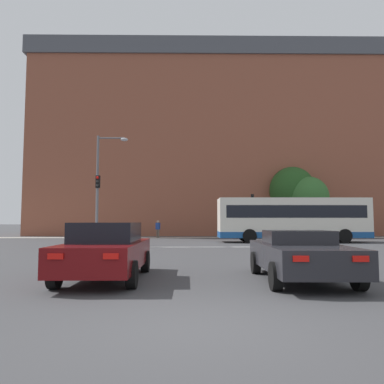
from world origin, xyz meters
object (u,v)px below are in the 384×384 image
(street_lamp_junction, at_px, (103,178))
(pedestrian_walking_east, at_px, (158,228))
(car_saloon_left, at_px, (107,250))
(traffic_light_far_right, at_px, (253,208))
(bus_crossing_lead, at_px, (292,219))
(car_roadster_right, at_px, (299,255))
(traffic_light_near_left, at_px, (97,199))
(pedestrian_waiting, at_px, (241,226))

(street_lamp_junction, bearing_deg, pedestrian_walking_east, 75.38)
(car_saloon_left, xyz_separation_m, traffic_light_far_right, (8.26, 24.98, 2.00))
(car_saloon_left, distance_m, bus_crossing_lead, 20.43)
(street_lamp_junction, bearing_deg, car_roadster_right, -60.27)
(traffic_light_near_left, relative_size, street_lamp_junction, 0.61)
(car_saloon_left, height_order, pedestrian_waiting, pedestrian_waiting)
(car_roadster_right, height_order, traffic_light_far_right, traffic_light_far_right)
(pedestrian_walking_east, bearing_deg, street_lamp_junction, -77.45)
(bus_crossing_lead, xyz_separation_m, traffic_light_far_right, (-1.69, 7.16, 1.02))
(car_roadster_right, bearing_deg, pedestrian_waiting, 86.35)
(traffic_light_far_right, height_order, street_lamp_junction, street_lamp_junction)
(traffic_light_far_right, relative_size, street_lamp_junction, 0.57)
(traffic_light_near_left, distance_m, street_lamp_junction, 1.78)
(bus_crossing_lead, bearing_deg, traffic_light_far_right, -166.72)
(car_saloon_left, bearing_deg, street_lamp_junction, 103.13)
(pedestrian_waiting, distance_m, pedestrian_walking_east, 7.90)
(bus_crossing_lead, bearing_deg, street_lamp_junction, -76.70)
(car_saloon_left, xyz_separation_m, pedestrian_waiting, (7.24, 25.69, 0.31))
(bus_crossing_lead, relative_size, pedestrian_walking_east, 6.66)
(bus_crossing_lead, distance_m, pedestrian_walking_east, 13.11)
(pedestrian_waiting, bearing_deg, car_saloon_left, 78.92)
(street_lamp_junction, relative_size, pedestrian_waiting, 4.01)
(bus_crossing_lead, relative_size, pedestrian_waiting, 6.07)
(traffic_light_far_right, relative_size, traffic_light_near_left, 0.92)
(car_saloon_left, xyz_separation_m, bus_crossing_lead, (9.95, 17.81, 0.98))
(bus_crossing_lead, xyz_separation_m, pedestrian_waiting, (-2.70, 7.87, -0.67))
(street_lamp_junction, bearing_deg, pedestrian_waiting, 45.83)
(bus_crossing_lead, bearing_deg, pedestrian_waiting, -161.04)
(traffic_light_far_right, bearing_deg, car_roadster_right, -97.23)
(car_saloon_left, bearing_deg, pedestrian_waiting, 73.98)
(street_lamp_junction, xyz_separation_m, pedestrian_waiting, (10.73, 11.05, -3.35))
(bus_crossing_lead, xyz_separation_m, street_lamp_junction, (-13.43, -3.17, 2.67))
(pedestrian_waiting, bearing_deg, bus_crossing_lead, 113.62)
(car_roadster_right, bearing_deg, street_lamp_junction, 120.91)
(street_lamp_junction, height_order, pedestrian_waiting, street_lamp_junction)
(bus_crossing_lead, bearing_deg, pedestrian_walking_east, -125.89)
(car_saloon_left, relative_size, street_lamp_junction, 0.63)
(bus_crossing_lead, bearing_deg, car_roadster_right, -15.13)
(bus_crossing_lead, height_order, pedestrian_walking_east, bus_crossing_lead)
(car_roadster_right, xyz_separation_m, traffic_light_far_right, (3.21, 25.28, 2.09))
(car_saloon_left, xyz_separation_m, street_lamp_junction, (-3.49, 14.64, 3.65))
(pedestrian_waiting, xyz_separation_m, pedestrian_walking_east, (-7.90, -0.20, -0.11))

